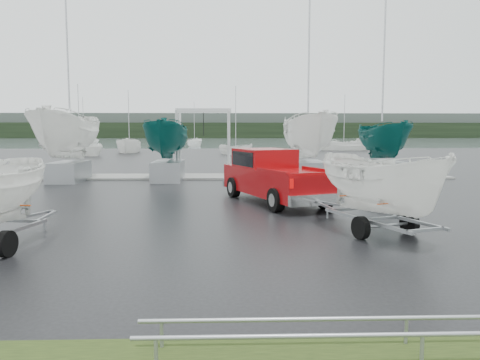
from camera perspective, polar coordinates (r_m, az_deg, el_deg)
ground_plane at (r=15.42m, az=-7.88°, el=-4.48°), size 120.00×120.00×0.00m
lake at (r=115.12m, az=-2.64°, el=4.60°), size 300.00×300.00×0.00m
dock at (r=28.26m, az=-5.12°, el=0.41°), size 30.00×3.00×0.12m
treeline at (r=185.08m, az=-2.34°, el=6.06°), size 300.00×8.00×6.00m
far_hill at (r=193.10m, az=-2.33°, el=6.65°), size 300.00×6.00×10.00m
pickup_truck at (r=18.60m, az=3.94°, el=0.70°), size 4.13×6.54×2.06m
trailer_hitched at (r=12.93m, az=17.12°, el=5.79°), size 2.36×3.79×5.18m
boat_hoist at (r=28.11m, az=-4.46°, el=5.74°), size 3.30×2.18×4.12m
keelboat_0 at (r=27.53m, az=-20.42°, el=9.17°), size 2.82×3.20×11.00m
keelboat_1 at (r=26.48m, az=-8.87°, el=7.72°), size 2.29×3.20×7.19m
keelboat_2 at (r=26.54m, az=8.50°, el=9.03°), size 2.65×3.20×10.83m
keelboat_3 at (r=27.90m, az=17.26°, el=7.06°), size 2.18×3.20×10.34m
mast_rack_2 at (r=6.53m, az=20.47°, el=-16.32°), size 7.00×0.56×0.06m
moored_boat_0 at (r=55.77m, az=-18.91°, el=2.82°), size 3.39×3.37×11.22m
moored_boat_1 at (r=62.69m, az=-13.31°, el=3.29°), size 3.09×3.16×11.86m
moored_boat_2 at (r=55.16m, az=-0.52°, el=3.11°), size 2.91×2.92×10.72m
moored_boat_3 at (r=69.13m, az=12.51°, el=3.55°), size 3.23×3.16×11.81m
moored_boat_4 at (r=76.76m, az=-18.45°, el=3.61°), size 3.18×3.21×11.22m
moored_boat_5 at (r=85.07m, az=-5.57°, el=4.10°), size 2.58×2.63×11.02m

